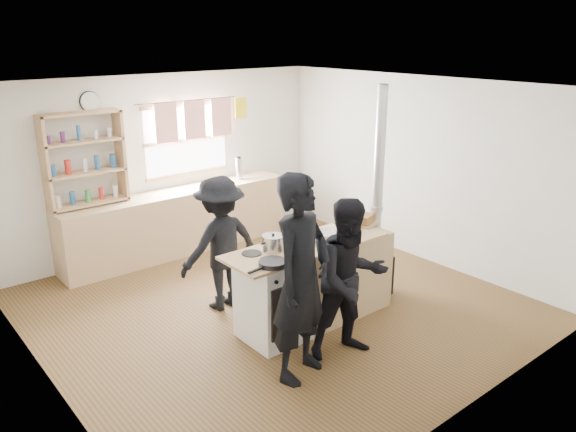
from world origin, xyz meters
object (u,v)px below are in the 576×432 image
object	(u,v)px
thermos	(239,169)
flue_heater	(375,243)
stockpot_stove	(273,243)
bread_board	(366,221)
person_near_left	(301,279)
person_near_right	(351,279)
roast_tray	(318,236)
cooking_island	(316,281)
stockpot_counter	(346,222)
skillet_greens	(273,263)
person_far	(220,243)

from	to	relation	value
thermos	flue_heater	world-z (taller)	flue_heater
stockpot_stove	bread_board	xyz separation A→B (m)	(1.31, -0.06, -0.03)
person_near_left	person_near_right	xyz separation A→B (m)	(0.59, -0.04, -0.17)
roast_tray	person_near_right	size ratio (longest dim) A/B	0.28
person_near_left	person_near_right	distance (m)	0.61
roast_tray	stockpot_stove	xyz separation A→B (m)	(-0.57, 0.05, 0.04)
cooking_island	bread_board	world-z (taller)	bread_board
stockpot_stove	person_near_right	xyz separation A→B (m)	(0.32, -0.79, -0.22)
cooking_island	person_near_right	size ratio (longest dim) A/B	1.23
person_near_right	stockpot_counter	bearing A→B (deg)	64.62
cooking_island	skillet_greens	world-z (taller)	skillet_greens
cooking_island	stockpot_stove	distance (m)	0.76
person_near_right	person_far	size ratio (longest dim) A/B	1.03
flue_heater	skillet_greens	bearing A→B (deg)	-171.37
stockpot_stove	cooking_island	bearing A→B (deg)	-8.64
thermos	skillet_greens	xyz separation A→B (m)	(-1.68, -2.99, -0.11)
thermos	person_near_right	xyz separation A→B (m)	(-1.12, -3.48, -0.27)
stockpot_counter	person_near_left	bearing A→B (deg)	-150.79
cooking_island	bread_board	xyz separation A→B (m)	(0.79, 0.02, 0.51)
person_far	skillet_greens	bearing A→B (deg)	80.28
stockpot_counter	person_far	bearing A→B (deg)	140.34
flue_heater	person_near_right	size ratio (longest dim) A/B	1.57
stockpot_stove	person_near_right	world-z (taller)	person_near_right
cooking_island	stockpot_stove	xyz separation A→B (m)	(-0.52, 0.08, 0.55)
cooking_island	person_far	size ratio (longest dim) A/B	1.27
person_far	bread_board	bearing A→B (deg)	144.61
thermos	stockpot_stove	world-z (taller)	thermos
cooking_island	stockpot_counter	size ratio (longest dim) A/B	7.03
stockpot_stove	thermos	bearing A→B (deg)	61.80
thermos	cooking_island	size ratio (longest dim) A/B	0.17
thermos	bread_board	distance (m)	2.75
bread_board	person_far	bearing A→B (deg)	146.75
bread_board	cooking_island	bearing A→B (deg)	-178.41
person_near_right	cooking_island	bearing A→B (deg)	90.70
thermos	person_far	xyz separation A→B (m)	(-1.53, -1.83, -0.29)
thermos	roast_tray	size ratio (longest dim) A/B	0.74
person_near_left	person_far	xyz separation A→B (m)	(0.18, 1.61, -0.19)
stockpot_stove	person_near_left	distance (m)	0.80
flue_heater	person_near_right	distance (m)	1.42
person_near_left	person_far	size ratio (longest dim) A/B	1.25
skillet_greens	stockpot_counter	distance (m)	1.27
skillet_greens	bread_board	distance (m)	1.57
thermos	flue_heater	distance (m)	2.75
person_near_left	cooking_island	bearing A→B (deg)	22.45
cooking_island	roast_tray	world-z (taller)	roast_tray
person_near_left	flue_heater	bearing A→B (deg)	4.30
thermos	roast_tray	bearing A→B (deg)	-107.71
stockpot_counter	person_near_right	distance (m)	1.03
skillet_greens	person_far	xyz separation A→B (m)	(0.15, 1.15, -0.19)
flue_heater	person_near_left	bearing A→B (deg)	-157.98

